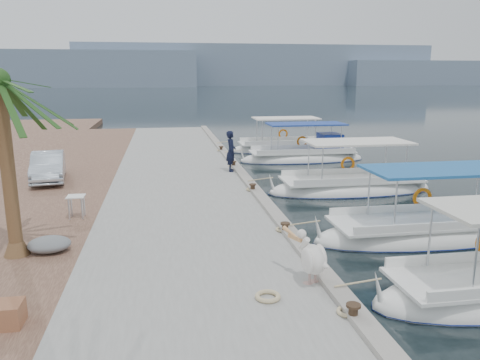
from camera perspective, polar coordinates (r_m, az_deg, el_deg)
name	(u,v)px	position (r m, az deg, el deg)	size (l,w,h in m)	color
ground	(270,215)	(17.27, 3.63, -4.23)	(400.00, 400.00, 0.00)	black
concrete_quay	(182,181)	(21.63, -7.13, -0.12)	(6.00, 40.00, 0.50)	gray
quay_curb	(241,172)	(21.84, 0.15, 0.93)	(0.44, 40.00, 0.12)	gray
cobblestone_strip	(68,185)	(22.03, -20.24, -0.59)	(4.00, 40.00, 0.50)	brown
distant_hills	(234,68)	(220.13, -0.70, 13.45)	(330.00, 60.00, 18.00)	slate
fishing_caique_b	(430,234)	(16.01, 22.19, -6.10)	(7.73, 2.40, 2.83)	white
fishing_caique_c	(351,189)	(21.15, 13.33, -1.02)	(7.44, 2.50, 2.83)	white
fishing_caique_d	(304,158)	(28.15, 7.78, 2.73)	(7.56, 2.24, 2.83)	white
fishing_caique_e	(283,149)	(31.63, 5.23, 3.78)	(7.13, 2.37, 2.83)	white
mooring_bollards	(253,187)	(18.43, 1.55, -0.88)	(0.28, 20.28, 0.33)	black
pelican	(312,258)	(10.58, 8.78, -9.33)	(0.88, 1.44, 1.14)	tan
fisherman	(231,151)	(22.26, -1.10, 3.54)	(0.71, 0.46, 1.94)	black
parked_car	(48,167)	(21.98, -22.36, 1.53)	(1.31, 3.76, 1.24)	silver
wooden_crate	(7,314)	(9.94, -26.52, -14.45)	(0.55, 0.55, 0.44)	brown
tarp_bundle	(49,244)	(13.30, -22.23, -7.26)	(1.10, 0.90, 0.40)	slate
folding_table	(76,202)	(15.95, -19.34, -2.56)	(0.55, 0.55, 0.73)	silver
rope_coil	(268,296)	(9.99, 3.40, -13.98)	(0.54, 0.54, 0.10)	#C6B284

